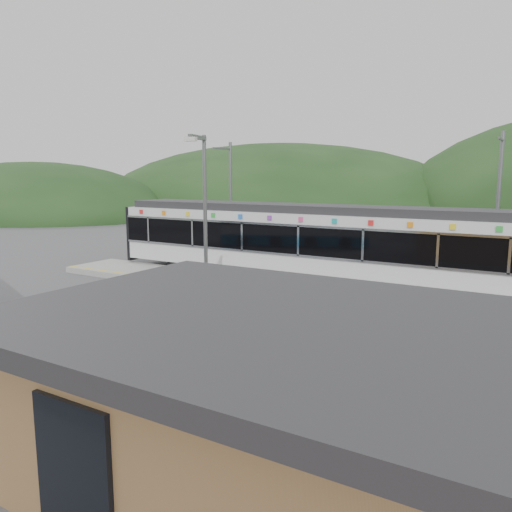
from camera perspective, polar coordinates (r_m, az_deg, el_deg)
The scene contains 9 objects.
ground at distance 18.70m, azimuth 0.32°, elevation -6.65°, with size 120.00×120.00×0.00m, color #4C4C4F.
hills at distance 21.59m, azimuth 22.23°, elevation -5.20°, with size 146.00×149.00×26.00m.
platform at distance 21.48m, azimuth 4.83°, elevation -4.20°, with size 26.00×3.20×0.30m, color #9E9E99.
yellow_line at distance 20.31m, azimuth 3.21°, elevation -4.51°, with size 26.00×0.10×0.01m, color yellow.
train at distance 24.00m, azimuth 5.40°, elevation 1.84°, with size 20.44×3.01×3.74m.
catenary_mast_west at distance 29.02m, azimuth -2.95°, elevation 6.25°, with size 0.18×1.80×7.00m.
catenary_mast_east at distance 24.19m, azimuth 25.86°, elevation 4.80°, with size 0.18×1.80×7.00m.
station_shelter at distance 8.03m, azimuth 4.52°, elevation -16.90°, with size 9.20×6.20×3.00m.
lamp_post at distance 15.55m, azimuth -6.10°, elevation 4.21°, with size 0.38×1.13×6.32m.
Camera 1 is at (9.18, -15.48, 5.07)m, focal length 35.00 mm.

